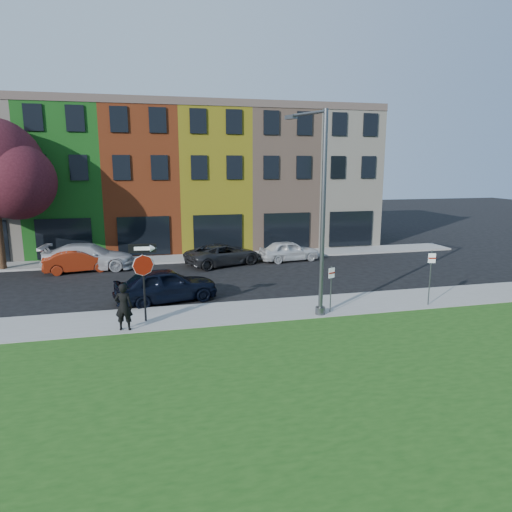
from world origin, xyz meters
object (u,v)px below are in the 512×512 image
object	(u,v)px
man	(124,307)
sedan_near	(166,285)
street_lamp	(319,214)
stop_sign	(143,267)

from	to	relation	value
man	sedan_near	distance (m)	4.06
sedan_near	street_lamp	distance (m)	7.74
stop_sign	man	xyz separation A→B (m)	(-0.76, -0.81, -1.31)
man	street_lamp	xyz separation A→B (m)	(7.70, 0.19, 3.22)
stop_sign	man	world-z (taller)	stop_sign
stop_sign	sedan_near	size ratio (longest dim) A/B	0.63
stop_sign	street_lamp	size ratio (longest dim) A/B	0.38
stop_sign	sedan_near	distance (m)	3.38
stop_sign	sedan_near	world-z (taller)	stop_sign
stop_sign	sedan_near	bearing A→B (deg)	78.33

